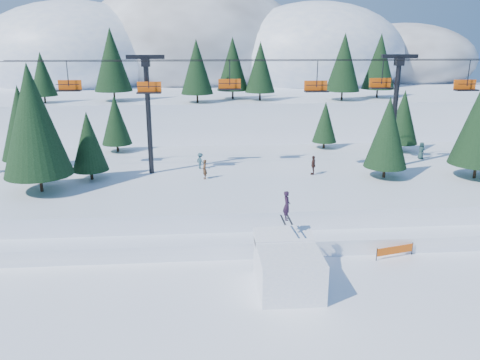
{
  "coord_description": "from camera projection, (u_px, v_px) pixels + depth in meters",
  "views": [
    {
      "loc": [
        -4.33,
        -22.98,
        13.81
      ],
      "look_at": [
        -2.0,
        6.0,
        5.2
      ],
      "focal_mm": 35.0,
      "sensor_mm": 36.0,
      "label": 1
    }
  ],
  "objects": [
    {
      "name": "mountain_ridge",
      "position": [
        198.0,
        64.0,
        93.21
      ],
      "size": [
        119.0,
        60.0,
        26.46
      ],
      "color": "white",
      "rests_on": "ground"
    },
    {
      "name": "conifer_stand",
      "position": [
        272.0,
        121.0,
        41.65
      ],
      "size": [
        64.28,
        17.84,
        9.91
      ],
      "color": "black",
      "rests_on": "mid_shelf"
    },
    {
      "name": "banner_near",
      "position": [
        395.0,
        250.0,
        30.99
      ],
      "size": [
        2.77,
        0.75,
        0.9
      ],
      "color": "black",
      "rests_on": "ground"
    },
    {
      "name": "mid_shelf",
      "position": [
        251.0,
        184.0,
        43.07
      ],
      "size": [
        70.0,
        22.0,
        2.5
      ],
      "primitive_type": "cube",
      "color": "white",
      "rests_on": "ground"
    },
    {
      "name": "ground",
      "position": [
        284.0,
        298.0,
        26.22
      ],
      "size": [
        160.0,
        160.0,
        0.0
      ],
      "primitive_type": "plane",
      "color": "white",
      "rests_on": "ground"
    },
    {
      "name": "chairlift",
      "position": [
        273.0,
        95.0,
        40.97
      ],
      "size": [
        46.0,
        3.21,
        10.28
      ],
      "color": "black",
      "rests_on": "mid_shelf"
    },
    {
      "name": "distant_skiers",
      "position": [
        256.0,
        162.0,
        42.53
      ],
      "size": [
        35.59,
        6.18,
        1.71
      ],
      "color": "#1F3938",
      "rests_on": "mid_shelf"
    },
    {
      "name": "berm",
      "position": [
        265.0,
        233.0,
        33.71
      ],
      "size": [
        70.0,
        6.0,
        1.1
      ],
      "primitive_type": "cube",
      "color": "white",
      "rests_on": "ground"
    },
    {
      "name": "jump_kicker",
      "position": [
        288.0,
        267.0,
        27.03
      ],
      "size": [
        3.55,
        4.84,
        5.45
      ],
      "color": "white",
      "rests_on": "ground"
    },
    {
      "name": "banner_far",
      "position": [
        442.0,
        240.0,
        32.62
      ],
      "size": [
        2.8,
        0.66,
        0.9
      ],
      "color": "black",
      "rests_on": "ground"
    }
  ]
}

